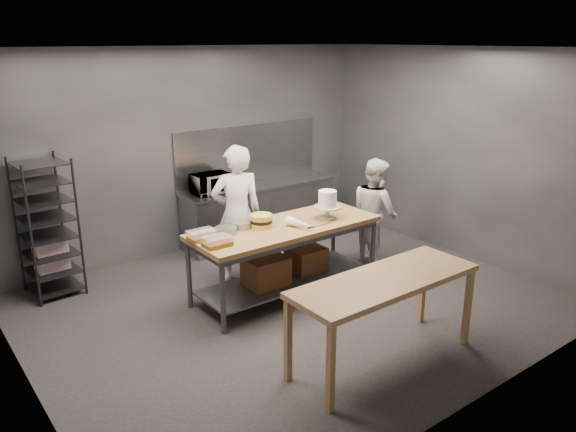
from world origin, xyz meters
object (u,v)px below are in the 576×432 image
Objects in this scene: near_counter at (385,286)px; chef_right at (375,212)px; chef_behind at (237,214)px; speed_rack at (48,229)px; layer_cake at (261,221)px; work_table at (285,251)px; frosted_cake_stand at (327,201)px; microwave at (211,184)px.

near_counter is 2.59m from chef_right.
speed_rack is at bearing -9.05° from chef_behind.
speed_rack is 0.96× the size of chef_behind.
layer_cake is (-1.91, 0.04, 0.24)m from chef_right.
chef_behind is at bearing 91.79° from near_counter.
frosted_cake_stand is (0.59, -0.11, 0.57)m from work_table.
chef_right is 5.79× the size of layer_cake.
chef_behind is at bearing 133.94° from frosted_cake_stand.
chef_right is at bearing 178.39° from chef_behind.
work_table is at bearing -91.42° from microwave.
layer_cake is (-0.04, -0.63, 0.08)m from chef_behind.
frosted_cake_stand reaches higher than layer_cake.
chef_right is (1.86, -0.67, -0.15)m from chef_behind.
layer_cake is at bearing 166.08° from frosted_cake_stand.
chef_behind is at bearing 86.03° from layer_cake.
near_counter is at bearing -59.22° from speed_rack.
microwave is 2.07m from frosted_cake_stand.
work_table is 0.52m from layer_cake.
chef_behind is (-0.08, 2.55, 0.10)m from near_counter.
microwave is at bearing 1.94° from speed_rack.
layer_cake is (-0.86, 0.21, -0.14)m from frosted_cake_stand.
near_counter is 5.55× the size of frosted_cake_stand.
chef_behind is (-0.23, 0.73, 0.34)m from work_table.
chef_behind reaches higher than layer_cake.
frosted_cake_stand is (0.82, -0.85, 0.23)m from chef_behind.
speed_rack is 4.31m from chef_right.
near_counter is at bearing 109.95° from chef_behind.
frosted_cake_stand is 0.90m from layer_cake.
microwave is at bearing 53.75° from chef_right.
speed_rack is at bearing 120.78° from near_counter.
chef_right is at bearing -23.80° from speed_rack.
speed_rack is at bearing 146.51° from frosted_cake_stand.
work_table is at bearing -37.97° from speed_rack.
chef_behind is 1.20× the size of chef_right.
layer_cake reaches higher than work_table.
chef_right is 2.43m from microwave.
work_table is at bearing 104.93° from chef_right.
chef_behind is 1.19m from microwave.
chef_behind is at bearing -27.21° from speed_rack.
frosted_cake_stand is (2.90, -1.92, 0.29)m from speed_rack.
layer_cake reaches higher than near_counter.
microwave is 2.05× the size of layer_cake.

